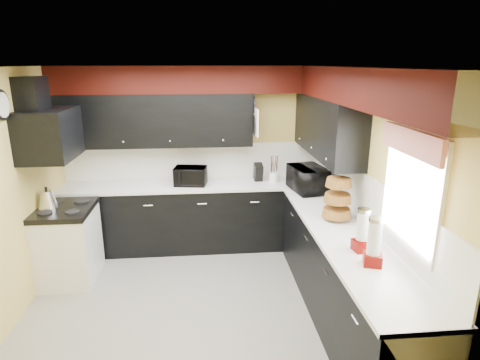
% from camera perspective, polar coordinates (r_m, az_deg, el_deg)
% --- Properties ---
extents(ground, '(3.60, 3.60, 0.00)m').
position_cam_1_polar(ground, '(4.57, -6.42, -17.46)').
color(ground, gray).
rests_on(ground, ground).
extents(wall_back, '(3.60, 0.06, 2.50)m').
position_cam_1_polar(wall_back, '(5.75, -6.55, 3.30)').
color(wall_back, '#E0C666').
rests_on(wall_back, ground).
extents(wall_right, '(0.06, 3.60, 2.50)m').
position_cam_1_polar(wall_right, '(4.35, 17.46, -1.66)').
color(wall_right, '#E0C666').
rests_on(wall_right, ground).
extents(wall_left, '(0.06, 3.60, 2.50)m').
position_cam_1_polar(wall_left, '(4.46, -30.81, -2.83)').
color(wall_left, '#E0C666').
rests_on(wall_left, ground).
extents(ceiling, '(3.60, 3.60, 0.06)m').
position_cam_1_polar(ceiling, '(3.81, -7.66, 15.64)').
color(ceiling, white).
rests_on(ceiling, wall_back).
extents(cab_back, '(3.60, 0.60, 0.90)m').
position_cam_1_polar(cab_back, '(5.70, -6.35, -5.24)').
color(cab_back, black).
rests_on(cab_back, ground).
extents(cab_right, '(0.60, 3.00, 0.90)m').
position_cam_1_polar(cab_right, '(4.30, 14.29, -13.25)').
color(cab_right, black).
rests_on(cab_right, ground).
extents(counter_back, '(3.62, 0.64, 0.04)m').
position_cam_1_polar(counter_back, '(5.55, -6.50, -0.72)').
color(counter_back, white).
rests_on(counter_back, cab_back).
extents(counter_right, '(0.64, 3.02, 0.04)m').
position_cam_1_polar(counter_right, '(4.09, 14.75, -7.50)').
color(counter_right, white).
rests_on(counter_right, cab_right).
extents(splash_back, '(3.60, 0.02, 0.50)m').
position_cam_1_polar(splash_back, '(5.76, -6.54, 2.70)').
color(splash_back, white).
rests_on(splash_back, counter_back).
extents(splash_right, '(0.02, 3.60, 0.50)m').
position_cam_1_polar(splash_right, '(4.36, 17.28, -2.42)').
color(splash_right, white).
rests_on(splash_right, counter_right).
extents(upper_back, '(2.60, 0.35, 0.70)m').
position_cam_1_polar(upper_back, '(5.52, -12.02, 8.31)').
color(upper_back, black).
rests_on(upper_back, wall_back).
extents(upper_right, '(0.35, 1.80, 0.70)m').
position_cam_1_polar(upper_right, '(4.99, 12.21, 7.48)').
color(upper_right, black).
rests_on(upper_right, wall_right).
extents(soffit_back, '(3.60, 0.36, 0.35)m').
position_cam_1_polar(soffit_back, '(5.43, -6.96, 13.99)').
color(soffit_back, black).
rests_on(soffit_back, wall_back).
extents(soffit_right, '(0.36, 3.24, 0.35)m').
position_cam_1_polar(soffit_right, '(3.92, 17.35, 12.52)').
color(soffit_right, black).
rests_on(soffit_right, wall_right).
extents(stove, '(0.60, 0.75, 0.86)m').
position_cam_1_polar(stove, '(5.28, -23.15, -8.60)').
color(stove, white).
rests_on(stove, ground).
extents(cooktop, '(0.62, 0.77, 0.06)m').
position_cam_1_polar(cooktop, '(5.11, -23.72, -3.90)').
color(cooktop, black).
rests_on(cooktop, stove).
extents(hood, '(0.50, 0.78, 0.55)m').
position_cam_1_polar(hood, '(4.91, -25.46, 5.90)').
color(hood, black).
rests_on(hood, wall_left).
extents(hood_duct, '(0.24, 0.40, 0.40)m').
position_cam_1_polar(hood_duct, '(4.91, -27.50, 10.61)').
color(hood_duct, black).
rests_on(hood_duct, wall_left).
extents(window, '(0.03, 0.86, 0.96)m').
position_cam_1_polar(window, '(3.48, 23.22, -1.49)').
color(window, white).
rests_on(window, wall_right).
extents(valance, '(0.04, 0.88, 0.20)m').
position_cam_1_polar(valance, '(3.36, 23.15, 4.97)').
color(valance, red).
rests_on(valance, wall_right).
extents(pan_top, '(0.03, 0.22, 0.40)m').
position_cam_1_polar(pan_top, '(5.42, 1.98, 10.65)').
color(pan_top, black).
rests_on(pan_top, upper_back).
extents(pan_mid, '(0.03, 0.28, 0.46)m').
position_cam_1_polar(pan_mid, '(5.33, 2.13, 7.83)').
color(pan_mid, black).
rests_on(pan_mid, upper_back).
extents(pan_low, '(0.03, 0.24, 0.42)m').
position_cam_1_polar(pan_low, '(5.59, 1.78, 7.92)').
color(pan_low, black).
rests_on(pan_low, upper_back).
extents(cut_board, '(0.03, 0.26, 0.35)m').
position_cam_1_polar(cut_board, '(5.20, 2.42, 8.18)').
color(cut_board, white).
rests_on(cut_board, upper_back).
extents(baskets, '(0.27, 0.27, 0.50)m').
position_cam_1_polar(baskets, '(4.31, 13.70, -2.48)').
color(baskets, brown).
rests_on(baskets, upper_right).
extents(clock, '(0.03, 0.30, 0.30)m').
position_cam_1_polar(clock, '(4.50, -30.81, 9.14)').
color(clock, black).
rests_on(clock, wall_left).
extents(deco_plate, '(0.03, 0.24, 0.24)m').
position_cam_1_polar(deco_plate, '(3.83, 20.33, 11.05)').
color(deco_plate, white).
rests_on(deco_plate, wall_right).
extents(toaster_oven, '(0.47, 0.42, 0.24)m').
position_cam_1_polar(toaster_oven, '(5.47, -7.06, 0.57)').
color(toaster_oven, black).
rests_on(toaster_oven, counter_back).
extents(microwave, '(0.48, 0.63, 0.32)m').
position_cam_1_polar(microwave, '(5.23, 9.66, 0.14)').
color(microwave, black).
rests_on(microwave, counter_right).
extents(utensil_crock, '(0.14, 0.14, 0.14)m').
position_cam_1_polar(utensil_crock, '(5.58, 4.84, 0.41)').
color(utensil_crock, white).
rests_on(utensil_crock, counter_back).
extents(knife_block, '(0.12, 0.16, 0.24)m').
position_cam_1_polar(knife_block, '(5.61, 2.61, 1.08)').
color(knife_block, black).
rests_on(knife_block, counter_back).
extents(kettle, '(0.23, 0.23, 0.20)m').
position_cam_1_polar(kettle, '(5.15, -25.72, -2.47)').
color(kettle, silver).
rests_on(kettle, cooktop).
extents(dispenser_a, '(0.15, 0.15, 0.36)m').
position_cam_1_polar(dispenser_a, '(3.68, 16.99, -7.08)').
color(dispenser_a, maroon).
rests_on(dispenser_a, counter_right).
extents(dispenser_b, '(0.18, 0.18, 0.39)m').
position_cam_1_polar(dispenser_b, '(3.46, 18.52, -8.52)').
color(dispenser_b, '#650003').
rests_on(dispenser_b, counter_right).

